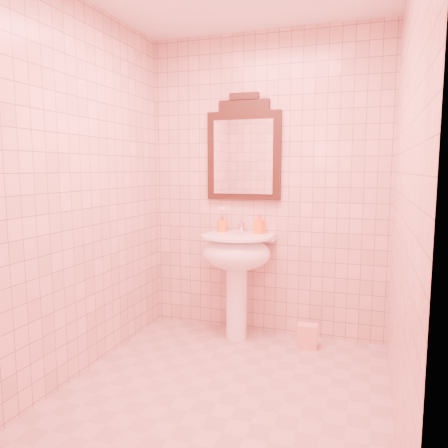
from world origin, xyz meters
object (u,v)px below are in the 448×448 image
(toothbrush_cup, at_px, (222,226))
(towel, at_px, (307,336))
(soap_dispenser, at_px, (259,224))
(pedestal_sink, at_px, (236,260))
(mirror, at_px, (244,151))

(toothbrush_cup, distance_m, towel, 1.13)
(towel, bearing_deg, soap_dispenser, 158.86)
(toothbrush_cup, bearing_deg, pedestal_sink, -41.65)
(toothbrush_cup, height_order, soap_dispenser, toothbrush_cup)
(soap_dispenser, bearing_deg, towel, -7.04)
(pedestal_sink, bearing_deg, towel, -1.77)
(toothbrush_cup, bearing_deg, mirror, 15.51)
(soap_dispenser, bearing_deg, toothbrush_cup, -166.51)
(soap_dispenser, relative_size, towel, 0.86)
(mirror, bearing_deg, pedestal_sink, -90.00)
(towel, bearing_deg, mirror, 159.51)
(mirror, bearing_deg, soap_dispenser, -18.60)
(toothbrush_cup, distance_m, soap_dispenser, 0.33)
(pedestal_sink, distance_m, soap_dispenser, 0.35)
(mirror, distance_m, soap_dispenser, 0.62)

